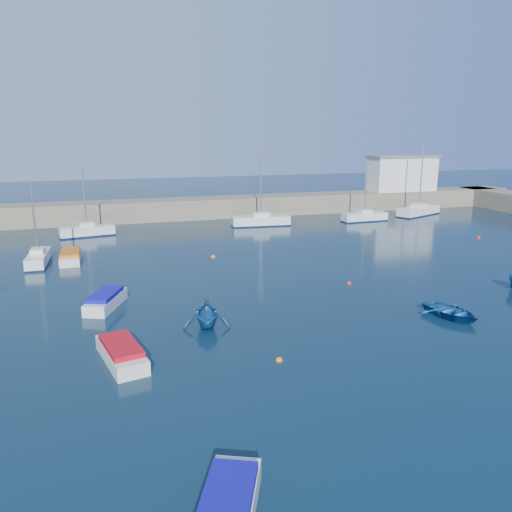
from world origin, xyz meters
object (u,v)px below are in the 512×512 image
object	(u,v)px
dinghy_center	(451,312)
sailboat_7	(364,217)
harbor_office	(402,174)
motorboat_2	(71,256)
sailboat_5	(87,231)
sailboat_8	(419,211)
sailboat_3	(38,258)
motorboat_3	(227,512)
motorboat_1	(106,300)
sailboat_6	(261,220)
dinghy_left	(206,313)
motorboat_0	(121,353)

from	to	relation	value
dinghy_center	sailboat_7	bearing A→B (deg)	53.22
harbor_office	motorboat_2	world-z (taller)	harbor_office
sailboat_5	sailboat_8	distance (m)	43.85
sailboat_3	sailboat_8	distance (m)	49.49
motorboat_3	sailboat_7	bearing A→B (deg)	80.87
motorboat_1	motorboat_2	bearing A→B (deg)	124.08
motorboat_2	motorboat_3	world-z (taller)	motorboat_3
motorboat_2	dinghy_center	distance (m)	31.81
sailboat_6	motorboat_3	xyz separation A→B (m)	(-15.95, -45.89, -0.18)
dinghy_left	sailboat_7	bearing A→B (deg)	57.49
motorboat_1	sailboat_5	bearing A→B (deg)	116.06
sailboat_7	harbor_office	bearing A→B (deg)	-53.05
sailboat_3	sailboat_7	size ratio (longest dim) A/B	0.90
sailboat_8	motorboat_3	world-z (taller)	sailboat_8
sailboat_5	dinghy_left	world-z (taller)	sailboat_5
sailboat_5	motorboat_3	size ratio (longest dim) A/B	1.70
sailboat_8	dinghy_center	size ratio (longest dim) A/B	2.73
motorboat_0	motorboat_3	bearing A→B (deg)	-90.87
motorboat_1	motorboat_3	distance (m)	20.81
sailboat_5	dinghy_left	xyz separation A→B (m)	(7.07, -30.15, 0.24)
sailboat_8	motorboat_0	xyz separation A→B (m)	(-41.78, -34.94, -0.17)
motorboat_0	harbor_office	bearing A→B (deg)	32.12
motorboat_2	motorboat_0	bearing A→B (deg)	-81.19
motorboat_1	sailboat_3	bearing A→B (deg)	134.73
sailboat_7	motorboat_2	size ratio (longest dim) A/B	1.69
sailboat_7	motorboat_0	world-z (taller)	sailboat_7
harbor_office	sailboat_7	distance (m)	15.29
motorboat_0	motorboat_1	xyz separation A→B (m)	(-0.58, 8.58, 0.01)
motorboat_0	dinghy_left	bearing A→B (deg)	21.09
motorboat_1	dinghy_left	xyz separation A→B (m)	(5.60, -5.30, 0.37)
sailboat_8	motorboat_3	xyz separation A→B (m)	(-39.41, -46.96, -0.16)
motorboat_3	sailboat_6	bearing A→B (deg)	95.25
sailboat_5	dinghy_left	size ratio (longest dim) A/B	2.41
sailboat_7	sailboat_6	bearing A→B (deg)	83.66
motorboat_3	dinghy_center	distance (m)	21.25
sailboat_5	motorboat_1	distance (m)	24.89
sailboat_6	motorboat_3	distance (m)	48.58
motorboat_2	motorboat_3	distance (m)	34.62
sailboat_6	dinghy_center	size ratio (longest dim) A/B	2.56
sailboat_6	sailboat_8	distance (m)	23.48
motorboat_0	dinghy_left	world-z (taller)	dinghy_left
harbor_office	sailboat_8	world-z (taller)	sailboat_8
sailboat_5	motorboat_1	bearing A→B (deg)	173.06
motorboat_2	sailboat_7	bearing A→B (deg)	17.21
sailboat_6	dinghy_left	bearing A→B (deg)	161.80
sailboat_8	motorboat_2	bearing A→B (deg)	82.51
sailboat_8	motorboat_2	distance (m)	46.87
motorboat_0	motorboat_2	size ratio (longest dim) A/B	0.99
motorboat_2	sailboat_6	bearing A→B (deg)	28.77
harbor_office	motorboat_0	bearing A→B (deg)	-135.85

